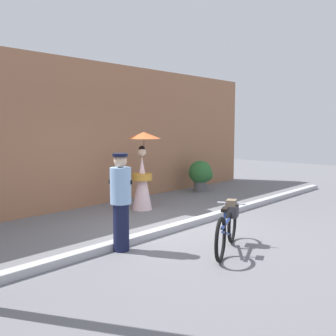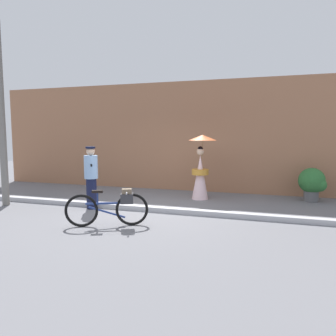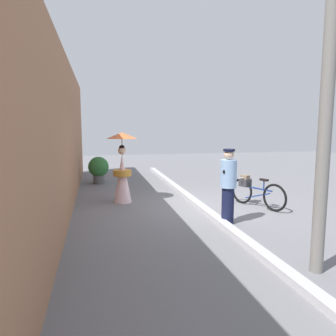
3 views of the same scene
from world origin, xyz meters
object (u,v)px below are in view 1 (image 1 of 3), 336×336
Objects in this scene: person_officer at (121,200)px; potted_plant_by_door at (201,174)px; bicycle_near_officer at (228,225)px; person_with_parasol at (143,171)px.

person_officer is 1.66× the size of potted_plant_by_door.
person_officer reaches higher than bicycle_near_officer.
potted_plant_by_door is at bearing 10.90° from person_with_parasol.
bicycle_near_officer is 1.79m from person_officer.
bicycle_near_officer is 5.78m from potted_plant_by_door.
potted_plant_by_door is (4.30, 3.86, 0.13)m from bicycle_near_officer.
bicycle_near_officer is at bearing -110.26° from person_with_parasol.
person_officer is 3.15m from person_with_parasol.
person_officer is at bearing -140.16° from person_with_parasol.
potted_plant_by_door is (3.09, 0.60, -0.41)m from person_with_parasol.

